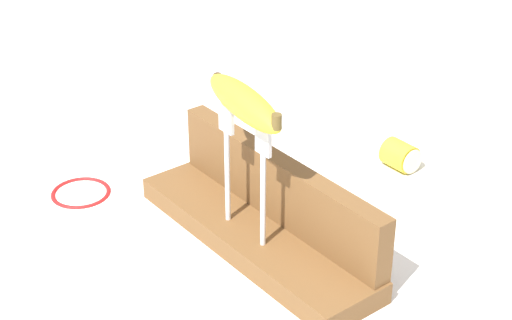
% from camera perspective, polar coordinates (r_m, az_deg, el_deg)
% --- Properties ---
extents(ground_plane, '(3.00, 3.00, 0.00)m').
position_cam_1_polar(ground_plane, '(1.13, -0.00, -5.75)').
color(ground_plane, silver).
extents(wooden_board, '(0.39, 0.11, 0.03)m').
position_cam_1_polar(wooden_board, '(1.12, -0.00, -5.12)').
color(wooden_board, brown).
rests_on(wooden_board, ground).
extents(board_backstop, '(0.38, 0.03, 0.09)m').
position_cam_1_polar(board_backstop, '(1.11, 1.60, -1.88)').
color(board_backstop, brown).
rests_on(board_backstop, wooden_board).
extents(fork_stand_center, '(0.10, 0.01, 0.17)m').
position_cam_1_polar(fork_stand_center, '(1.05, -0.77, -0.27)').
color(fork_stand_center, silver).
rests_on(fork_stand_center, wooden_board).
extents(banana_raised_center, '(0.17, 0.07, 0.04)m').
position_cam_1_polar(banana_raised_center, '(1.01, -0.80, 3.90)').
color(banana_raised_center, yellow).
rests_on(banana_raised_center, fork_stand_center).
extents(banana_chunk_near, '(0.05, 0.04, 0.04)m').
position_cam_1_polar(banana_chunk_near, '(1.31, 9.67, 0.31)').
color(banana_chunk_near, yellow).
rests_on(banana_chunk_near, ground).
extents(wire_coil, '(0.09, 0.09, 0.01)m').
position_cam_1_polar(wire_coil, '(1.27, -11.70, -2.08)').
color(wire_coil, red).
rests_on(wire_coil, ground).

